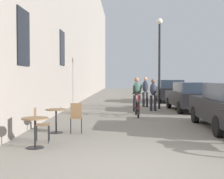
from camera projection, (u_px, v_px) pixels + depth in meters
ground_plane at (134, 169)px, 5.51m from camera, size 88.00×88.00×0.00m
building_facade_left at (72, 7)px, 19.38m from camera, size 0.54×68.00×12.49m
cafe_table_near at (35, 126)px, 7.16m from camera, size 0.64×0.64×0.72m
cafe_chair_near_toward_street at (39, 122)px, 7.81m from camera, size 0.44×0.44×0.89m
cafe_table_mid at (56, 116)px, 9.18m from camera, size 0.64×0.64×0.72m
cafe_chair_mid_toward_street at (76, 116)px, 9.23m from camera, size 0.43×0.43×0.89m
cyclist_on_bicycle at (137, 98)px, 13.36m from camera, size 0.52×1.76×1.74m
pedestrian_near at (153, 93)px, 15.42m from camera, size 0.35×0.26×1.62m
pedestrian_mid at (145, 90)px, 17.58m from camera, size 0.35×0.25×1.74m
street_lamp at (159, 52)px, 16.42m from camera, size 0.32×0.32×4.90m
parked_car_second at (190, 96)px, 15.34m from camera, size 1.86×4.16×1.46m
parked_car_third at (169, 90)px, 21.49m from camera, size 1.90×4.39×1.55m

